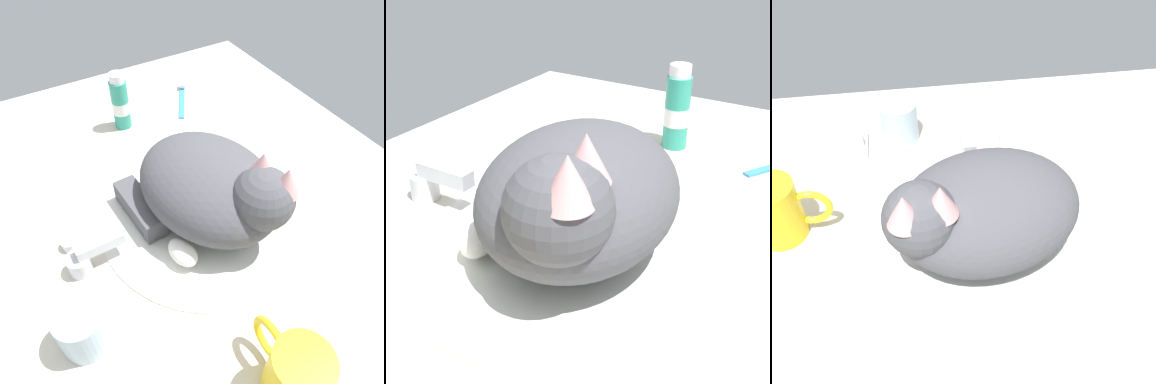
% 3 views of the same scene
% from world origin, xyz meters
% --- Properties ---
extents(ground_plane, '(1.10, 0.83, 0.03)m').
position_xyz_m(ground_plane, '(0.00, 0.00, -0.01)').
color(ground_plane, beige).
extents(sink_basin, '(0.37, 0.37, 0.01)m').
position_xyz_m(sink_basin, '(0.00, 0.00, 0.00)').
color(sink_basin, silver).
rests_on(sink_basin, ground_plane).
extents(faucet, '(0.13, 0.09, 0.05)m').
position_xyz_m(faucet, '(0.00, 0.22, 0.02)').
color(faucet, silver).
rests_on(faucet, ground_plane).
extents(cat, '(0.29, 0.25, 0.16)m').
position_xyz_m(cat, '(-0.01, -0.00, 0.08)').
color(cat, '#4C4C51').
rests_on(cat, sink_basin).
extents(toothpaste_bottle, '(0.04, 0.04, 0.13)m').
position_xyz_m(toothpaste_bottle, '(0.31, 0.02, 0.06)').
color(toothpaste_bottle, teal).
rests_on(toothpaste_bottle, ground_plane).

